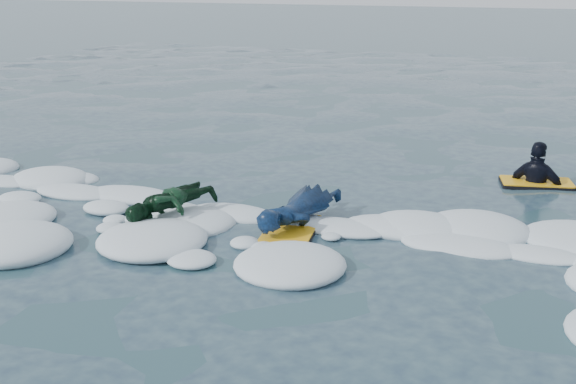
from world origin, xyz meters
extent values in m
plane|color=#1B3842|center=(0.00, 0.00, 0.00)|extent=(120.00, 120.00, 0.00)
cube|color=black|center=(0.25, 1.14, 0.04)|extent=(0.75, 1.14, 0.05)
cube|color=#FFB115|center=(0.25, 1.14, 0.07)|extent=(0.72, 1.11, 0.02)
imported|color=navy|center=(0.25, 1.39, 0.23)|extent=(0.81, 1.66, 0.38)
cube|color=black|center=(-1.19, 0.67, 0.03)|extent=(0.55, 0.85, 0.04)
cube|color=#FFB115|center=(-1.19, 0.67, 0.06)|extent=(0.53, 0.83, 0.01)
cube|color=#1632AC|center=(-1.19, 0.67, 0.07)|extent=(0.25, 0.77, 0.00)
imported|color=#103B1C|center=(-1.19, 0.87, 0.25)|extent=(0.99, 1.32, 0.45)
cube|color=black|center=(2.81, 4.27, 0.03)|extent=(1.10, 0.76, 0.05)
cube|color=#FFB115|center=(2.81, 4.27, 0.07)|extent=(1.07, 0.73, 0.02)
imported|color=black|center=(2.81, 4.27, -0.10)|extent=(0.94, 0.56, 1.50)
camera|label=1|loc=(3.14, -6.26, 2.94)|focal=45.00mm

